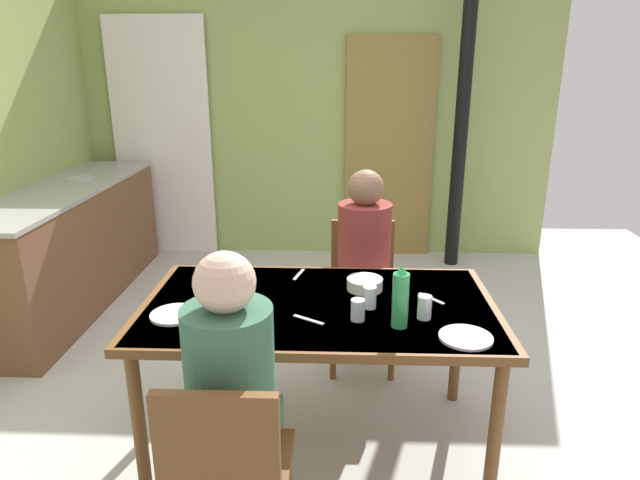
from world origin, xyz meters
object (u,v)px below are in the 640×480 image
object	(u,v)px
chair_near_diner	(227,473)
water_bottle_green_near	(400,298)
kitchen_counter	(68,246)
chair_far_diner	(362,284)
serving_bowl_center	(365,284)
person_far_diner	(364,247)
dining_table	(319,316)
person_near_diner	(231,374)

from	to	relation	value
chair_near_diner	water_bottle_green_near	size ratio (longest dim) A/B	3.26
kitchen_counter	chair_far_diner	bearing A→B (deg)	-19.74
chair_near_diner	serving_bowl_center	xyz separation A→B (m)	(0.48, 0.97, 0.27)
chair_near_diner	person_far_diner	size ratio (longest dim) A/B	1.13
person_far_diner	serving_bowl_center	xyz separation A→B (m)	(-0.02, -0.51, -0.01)
person_far_diner	dining_table	bearing A→B (deg)	71.06
kitchen_counter	person_near_diner	bearing A→B (deg)	-53.23
person_far_diner	serving_bowl_center	distance (m)	0.51
chair_far_diner	person_far_diner	size ratio (longest dim) A/B	1.13
person_near_diner	serving_bowl_center	world-z (taller)	person_near_diner
chair_far_diner	person_near_diner	distance (m)	1.58
chair_near_diner	chair_far_diner	bearing A→B (deg)	72.86
chair_far_diner	chair_near_diner	bearing A→B (deg)	72.86
dining_table	person_far_diner	distance (m)	0.72
dining_table	water_bottle_green_near	xyz separation A→B (m)	(0.34, -0.21, 0.19)
chair_far_diner	serving_bowl_center	world-z (taller)	chair_far_diner
kitchen_counter	chair_near_diner	size ratio (longest dim) A/B	2.56
chair_far_diner	water_bottle_green_near	world-z (taller)	water_bottle_green_near
chair_near_diner	water_bottle_green_near	distance (m)	0.92
person_near_diner	water_bottle_green_near	size ratio (longest dim) A/B	2.89
kitchen_counter	chair_near_diner	bearing A→B (deg)	-54.83
chair_far_diner	water_bottle_green_near	distance (m)	1.09
chair_near_diner	person_far_diner	xyz separation A→B (m)	(0.50, 1.48, 0.28)
chair_near_diner	person_near_diner	xyz separation A→B (m)	(0.00, 0.14, 0.28)
chair_far_diner	serving_bowl_center	size ratio (longest dim) A/B	5.12
kitchen_counter	person_near_diner	distance (m)	2.84
chair_near_diner	serving_bowl_center	distance (m)	1.12
person_near_diner	dining_table	bearing A→B (deg)	68.24
person_far_diner	water_bottle_green_near	xyz separation A→B (m)	(0.11, -0.89, 0.08)
chair_far_diner	water_bottle_green_near	bearing A→B (deg)	96.13
chair_far_diner	kitchen_counter	bearing A→B (deg)	-19.74
person_near_diner	water_bottle_green_near	xyz separation A→B (m)	(0.61, 0.46, 0.08)
water_bottle_green_near	chair_far_diner	bearing A→B (deg)	96.13
dining_table	serving_bowl_center	xyz separation A→B (m)	(0.21, 0.16, 0.09)
kitchen_counter	chair_near_diner	distance (m)	2.94
chair_far_diner	dining_table	bearing A→B (deg)	74.09
chair_near_diner	person_far_diner	distance (m)	1.58
chair_far_diner	person_far_diner	distance (m)	0.31
person_far_diner	water_bottle_green_near	size ratio (longest dim) A/B	2.89
dining_table	person_far_diner	size ratio (longest dim) A/B	2.06
kitchen_counter	chair_near_diner	world-z (taller)	kitchen_counter
dining_table	person_far_diner	xyz separation A→B (m)	(0.23, 0.67, 0.11)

